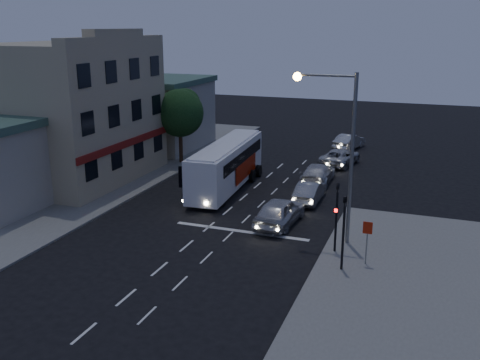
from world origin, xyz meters
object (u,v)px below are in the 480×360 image
at_px(tour_bus, 227,164).
at_px(street_tree, 180,111).
at_px(regulatory_sign, 367,236).
at_px(car_sedan_b, 318,173).
at_px(car_sedan_c, 340,157).
at_px(car_sedan_a, 310,192).
at_px(car_suv, 280,211).
at_px(car_extra, 349,142).
at_px(traffic_signal_side, 344,224).
at_px(traffic_signal_main, 337,209).
at_px(streetlight, 340,139).

bearing_deg(tour_bus, street_tree, 135.53).
bearing_deg(regulatory_sign, car_sedan_b, 111.43).
bearing_deg(car_sedan_c, car_sedan_a, 99.14).
relative_size(car_suv, car_extra, 1.11).
xyz_separation_m(car_sedan_b, traffic_signal_side, (4.30, -14.47, 1.70)).
height_order(car_sedan_b, traffic_signal_main, traffic_signal_main).
distance_m(traffic_signal_main, regulatory_sign, 2.14).
xyz_separation_m(tour_bus, car_extra, (6.18, 15.99, -1.10)).
height_order(car_sedan_a, traffic_signal_main, traffic_signal_main).
xyz_separation_m(car_extra, regulatory_sign, (4.95, -25.72, 0.88)).
height_order(car_suv, streetlight, streetlight).
bearing_deg(tour_bus, regulatory_sign, -44.73).
xyz_separation_m(regulatory_sign, streetlight, (-1.96, 2.44, 4.14)).
xyz_separation_m(tour_bus, car_sedan_a, (6.26, -0.85, -1.14)).
height_order(car_sedan_a, street_tree, street_tree).
bearing_deg(car_sedan_b, regulatory_sign, 110.59).
bearing_deg(street_tree, regulatory_sign, -41.08).
height_order(tour_bus, street_tree, street_tree).
bearing_deg(traffic_signal_side, regulatory_sign, 43.92).
xyz_separation_m(car_suv, street_tree, (-11.97, 11.22, 3.67)).
height_order(car_suv, car_extra, car_suv).
bearing_deg(traffic_signal_side, traffic_signal_main, 109.49).
bearing_deg(car_sedan_a, traffic_signal_side, 110.99).
distance_m(car_extra, traffic_signal_main, 24.98).
height_order(car_extra, traffic_signal_side, traffic_signal_side).
distance_m(car_sedan_a, traffic_signal_main, 8.66).
distance_m(traffic_signal_side, street_tree, 23.24).
relative_size(car_suv, regulatory_sign, 2.20).
relative_size(car_suv, streetlight, 0.54).
relative_size(car_sedan_b, regulatory_sign, 2.25).
bearing_deg(tour_bus, traffic_signal_main, -46.31).
height_order(car_extra, streetlight, streetlight).
height_order(tour_bus, regulatory_sign, tour_bus).
bearing_deg(car_sedan_b, car_extra, -92.47).
height_order(car_extra, street_tree, street_tree).
height_order(car_sedan_a, car_sedan_b, car_sedan_b).
xyz_separation_m(car_extra, streetlight, (2.99, -23.28, 5.01)).
relative_size(car_extra, streetlight, 0.48).
xyz_separation_m(tour_bus, traffic_signal_main, (9.43, -8.72, 0.60)).
relative_size(car_sedan_b, street_tree, 0.80).
height_order(car_extra, traffic_signal_main, traffic_signal_main).
relative_size(car_suv, street_tree, 0.78).
distance_m(streetlight, street_tree, 20.19).
distance_m(car_suv, car_extra, 21.69).
relative_size(tour_bus, streetlight, 1.23).
xyz_separation_m(car_sedan_a, car_sedan_c, (0.18, 10.51, 0.01)).
bearing_deg(traffic_signal_side, car_extra, 98.42).
relative_size(car_sedan_c, traffic_signal_side, 1.21).
distance_m(car_sedan_b, streetlight, 12.60).
bearing_deg(car_sedan_a, car_extra, -90.15).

